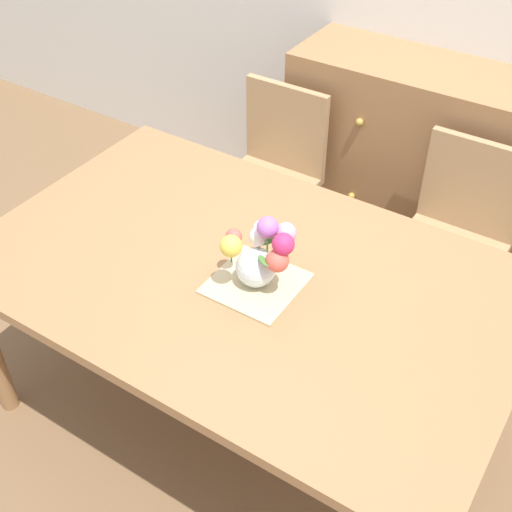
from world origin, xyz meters
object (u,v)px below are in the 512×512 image
object	(u,v)px
dining_table	(245,287)
chair_left	(273,168)
dresser	(433,171)
chair_right	(457,232)
flower_vase	(260,254)

from	to	relation	value
dining_table	chair_left	bearing A→B (deg)	116.19
dresser	chair_right	bearing A→B (deg)	-57.39
chair_left	flower_vase	bearing A→B (deg)	119.36
dining_table	chair_right	size ratio (longest dim) A/B	2.05
dining_table	chair_right	world-z (taller)	chair_right
chair_right	flower_vase	bearing A→B (deg)	68.69
dresser	flower_vase	distance (m)	1.42
chair_left	chair_right	size ratio (longest dim) A/B	1.00
chair_right	dresser	world-z (taller)	dresser
chair_left	dresser	xyz separation A→B (m)	(0.63, 0.42, -0.02)
dining_table	chair_left	size ratio (longest dim) A/B	2.05
dining_table	flower_vase	world-z (taller)	flower_vase
chair_right	flower_vase	world-z (taller)	flower_vase
chair_left	chair_right	bearing A→B (deg)	-180.00
dresser	flower_vase	world-z (taller)	flower_vase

